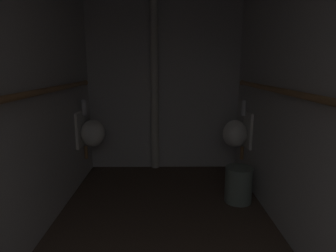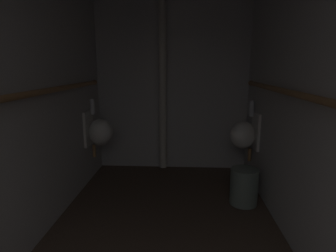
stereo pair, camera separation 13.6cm
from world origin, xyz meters
TOP-DOWN VIEW (x-y plane):
  - wall_left at (-1.08, 2.09)m, footprint 0.06×4.29m
  - wall_right at (1.08, 2.09)m, footprint 0.06×4.29m
  - wall_back at (0.00, 4.20)m, footprint 2.23×0.06m
  - urinal_left_mid at (-0.91, 3.64)m, footprint 0.32×0.30m
  - urinal_right_mid at (0.91, 3.60)m, footprint 0.32×0.30m
  - supply_pipe_left at (-0.99, 2.11)m, footprint 0.06×3.53m
  - supply_pipe_right at (0.99, 2.08)m, footprint 0.06×3.50m
  - standpipe_back_wall at (-0.13, 4.09)m, footprint 0.11×0.11m
  - waste_bin at (0.82, 3.09)m, footprint 0.29×0.29m

SIDE VIEW (x-z plane):
  - waste_bin at x=0.82m, z-range 0.00..0.39m
  - urinal_left_mid at x=-0.91m, z-range 0.28..1.03m
  - urinal_right_mid at x=0.91m, z-range 0.28..1.03m
  - wall_left at x=-1.08m, z-range 0.00..2.39m
  - wall_right at x=1.08m, z-range 0.00..2.39m
  - wall_back at x=0.00m, z-range 0.00..2.39m
  - standpipe_back_wall at x=-0.13m, z-range 0.02..2.36m
  - supply_pipe_left at x=-0.99m, z-range 1.23..1.29m
  - supply_pipe_right at x=0.99m, z-range 1.23..1.29m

